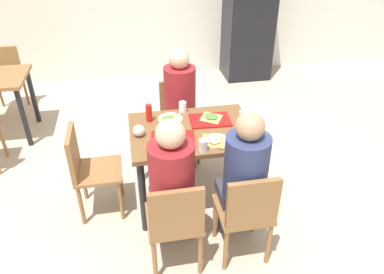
{
  "coord_description": "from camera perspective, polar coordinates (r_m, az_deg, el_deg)",
  "views": [
    {
      "loc": [
        -0.5,
        -2.67,
        2.39
      ],
      "look_at": [
        0.0,
        0.0,
        0.69
      ],
      "focal_mm": 34.39,
      "sensor_mm": 36.0,
      "label": 1
    }
  ],
  "objects": [
    {
      "name": "ground_plane",
      "position": [
        3.63,
        -0.0,
        -9.38
      ],
      "size": [
        10.0,
        10.0,
        0.02
      ],
      "primitive_type": "cube",
      "color": "#B7A893"
    },
    {
      "name": "main_table",
      "position": [
        3.22,
        -0.0,
        -0.51
      ],
      "size": [
        1.07,
        0.79,
        0.76
      ],
      "color": "brown",
      "rests_on": "ground_plane"
    },
    {
      "name": "chair_near_left",
      "position": [
        2.69,
        -2.63,
        -12.8
      ],
      "size": [
        0.4,
        0.4,
        0.85
      ],
      "color": "olive",
      "rests_on": "ground_plane"
    },
    {
      "name": "chair_near_right",
      "position": [
        2.79,
        8.51,
        -11.26
      ],
      "size": [
        0.4,
        0.4,
        0.85
      ],
      "color": "olive",
      "rests_on": "ground_plane"
    },
    {
      "name": "chair_far_side",
      "position": [
        3.97,
        -2.06,
        3.52
      ],
      "size": [
        0.4,
        0.4,
        0.85
      ],
      "color": "olive",
      "rests_on": "ground_plane"
    },
    {
      "name": "chair_left_end",
      "position": [
        3.3,
        -15.9,
        -4.38
      ],
      "size": [
        0.4,
        0.4,
        0.85
      ],
      "color": "olive",
      "rests_on": "ground_plane"
    },
    {
      "name": "person_in_red",
      "position": [
        2.63,
        -3.2,
        -6.86
      ],
      "size": [
        0.32,
        0.42,
        1.26
      ],
      "color": "#383842",
      "rests_on": "ground_plane"
    },
    {
      "name": "person_in_brown_jacket",
      "position": [
        2.73,
        8.03,
        -5.52
      ],
      "size": [
        0.32,
        0.42,
        1.26
      ],
      "color": "#383842",
      "rests_on": "ground_plane"
    },
    {
      "name": "person_far_side",
      "position": [
        3.73,
        -1.8,
        5.83
      ],
      "size": [
        0.32,
        0.42,
        1.26
      ],
      "color": "#383842",
      "rests_on": "ground_plane"
    },
    {
      "name": "tray_red_near",
      "position": [
        3.02,
        -3.01,
        -0.36
      ],
      "size": [
        0.39,
        0.3,
        0.02
      ],
      "primitive_type": "cube",
      "rotation": [
        0.0,
        0.0,
        -0.13
      ],
      "color": "#B21414",
      "rests_on": "main_table"
    },
    {
      "name": "tray_red_far",
      "position": [
        3.3,
        2.82,
        2.63
      ],
      "size": [
        0.37,
        0.28,
        0.02
      ],
      "primitive_type": "cube",
      "rotation": [
        0.0,
        0.0,
        -0.05
      ],
      "color": "#B21414",
      "rests_on": "main_table"
    },
    {
      "name": "paper_plate_center",
      "position": [
        3.33,
        -3.4,
        2.86
      ],
      "size": [
        0.22,
        0.22,
        0.01
      ],
      "primitive_type": "cylinder",
      "color": "white",
      "rests_on": "main_table"
    },
    {
      "name": "paper_plate_near_edge",
      "position": [
        3.01,
        3.75,
        -0.56
      ],
      "size": [
        0.22,
        0.22,
        0.01
      ],
      "primitive_type": "cylinder",
      "color": "white",
      "rests_on": "main_table"
    },
    {
      "name": "pizza_slice_a",
      "position": [
        3.0,
        -2.64,
        -0.26
      ],
      "size": [
        0.22,
        0.21,
        0.02
      ],
      "color": "#C68C47",
      "rests_on": "tray_red_near"
    },
    {
      "name": "pizza_slice_b",
      "position": [
        3.32,
        3.0,
        3.15
      ],
      "size": [
        0.21,
        0.22,
        0.02
      ],
      "color": "#DBAD60",
      "rests_on": "tray_red_far"
    },
    {
      "name": "pizza_slice_c",
      "position": [
        3.3,
        -3.71,
        2.84
      ],
      "size": [
        0.21,
        0.22,
        0.02
      ],
      "color": "tan",
      "rests_on": "paper_plate_center"
    },
    {
      "name": "pizza_slice_d",
      "position": [
        3.0,
        3.26,
        -0.45
      ],
      "size": [
        0.23,
        0.25,
        0.02
      ],
      "color": "#C68C47",
      "rests_on": "paper_plate_near_edge"
    },
    {
      "name": "plastic_cup_a",
      "position": [
        3.43,
        -1.47,
        4.68
      ],
      "size": [
        0.07,
        0.07,
        0.1
      ],
      "primitive_type": "cylinder",
      "color": "white",
      "rests_on": "main_table"
    },
    {
      "name": "plastic_cup_b",
      "position": [
        2.87,
        1.75,
        -1.31
      ],
      "size": [
        0.07,
        0.07,
        0.1
      ],
      "primitive_type": "cylinder",
      "color": "white",
      "rests_on": "main_table"
    },
    {
      "name": "soda_can",
      "position": [
        3.25,
        7.82,
        3.01
      ],
      "size": [
        0.07,
        0.07,
        0.12
      ],
      "primitive_type": "cylinder",
      "color": "#B7BCC6",
      "rests_on": "main_table"
    },
    {
      "name": "condiment_bottle",
      "position": [
        3.28,
        -6.68,
        3.71
      ],
      "size": [
        0.06,
        0.06,
        0.16
      ],
      "primitive_type": "cylinder",
      "color": "red",
      "rests_on": "main_table"
    },
    {
      "name": "foil_bundle",
      "position": [
        3.09,
        -8.25,
        0.98
      ],
      "size": [
        0.1,
        0.1,
        0.1
      ],
      "primitive_type": "sphere",
      "color": "silver",
      "rests_on": "main_table"
    },
    {
      "name": "drink_fridge",
      "position": [
        6.02,
        8.76,
        17.9
      ],
      "size": [
        0.7,
        0.6,
        1.9
      ],
      "primitive_type": "cube",
      "color": "black",
      "rests_on": "ground_plane"
    },
    {
      "name": "background_chair_far",
      "position": [
        5.54,
        -26.91,
        8.58
      ],
      "size": [
        0.4,
        0.4,
        0.85
      ],
      "color": "olive",
      "rests_on": "ground_plane"
    }
  ]
}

